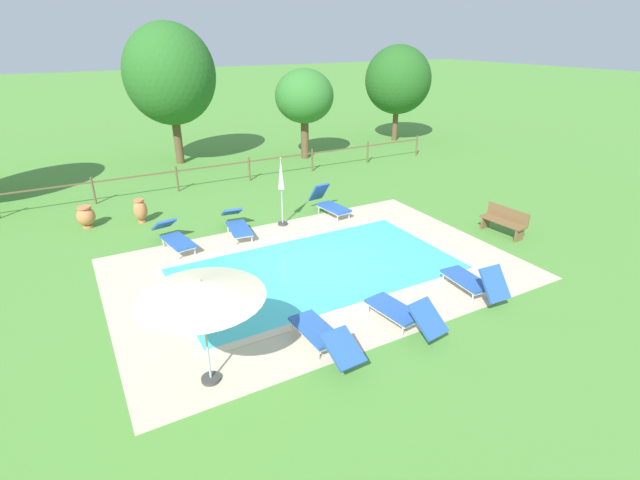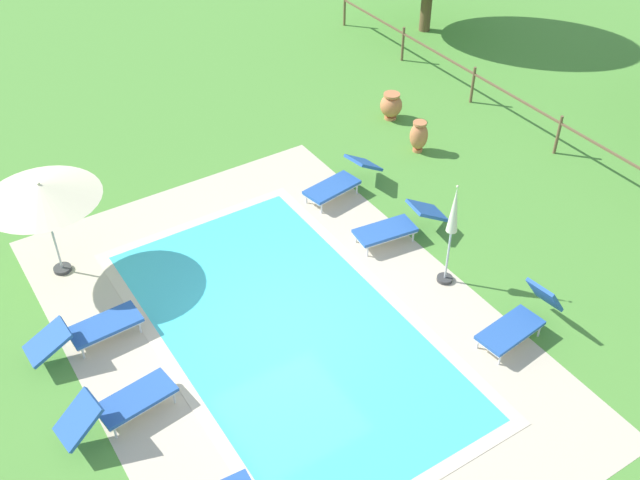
% 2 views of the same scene
% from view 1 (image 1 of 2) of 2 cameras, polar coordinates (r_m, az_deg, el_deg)
% --- Properties ---
extents(ground_plane, '(160.00, 160.00, 0.00)m').
position_cam_1_polar(ground_plane, '(12.94, -0.30, -3.53)').
color(ground_plane, '#518E38').
extents(pool_deck_paving, '(10.85, 7.36, 0.01)m').
position_cam_1_polar(pool_deck_paving, '(12.94, -0.30, -3.52)').
color(pool_deck_paving, beige).
rests_on(pool_deck_paving, ground).
extents(swimming_pool_water, '(7.60, 4.11, 0.01)m').
position_cam_1_polar(swimming_pool_water, '(12.94, -0.30, -3.51)').
color(swimming_pool_water, '#42CCD6').
rests_on(swimming_pool_water, ground).
extents(pool_coping_rim, '(8.08, 4.59, 0.01)m').
position_cam_1_polar(pool_coping_rim, '(12.93, -0.30, -3.50)').
color(pool_coping_rim, beige).
rests_on(pool_coping_rim, ground).
extents(sun_lounger_north_near_steps, '(0.85, 2.11, 0.75)m').
position_cam_1_polar(sun_lounger_north_near_steps, '(15.24, -10.11, 1.98)').
color(sun_lounger_north_near_steps, '#2856A8').
rests_on(sun_lounger_north_near_steps, ground).
extents(sun_lounger_north_mid, '(0.86, 2.05, 0.86)m').
position_cam_1_polar(sun_lounger_north_mid, '(10.52, 10.10, -8.66)').
color(sun_lounger_north_mid, '#2856A8').
rests_on(sun_lounger_north_mid, ground).
extents(sun_lounger_north_far, '(0.80, 1.88, 1.01)m').
position_cam_1_polar(sun_lounger_north_far, '(16.70, 1.14, 4.51)').
color(sun_lounger_north_far, '#2856A8').
rests_on(sun_lounger_north_far, ground).
extents(sun_lounger_north_end, '(0.69, 2.10, 0.70)m').
position_cam_1_polar(sun_lounger_north_end, '(9.70, 0.35, -11.52)').
color(sun_lounger_north_end, '#2856A8').
rests_on(sun_lounger_north_end, ground).
extents(sun_lounger_south_near_corner, '(0.93, 2.10, 0.79)m').
position_cam_1_polar(sun_lounger_south_near_corner, '(14.71, -17.43, 0.40)').
color(sun_lounger_south_near_corner, '#2856A8').
rests_on(sun_lounger_south_near_corner, ground).
extents(sun_lounger_south_mid, '(0.72, 1.88, 1.00)m').
position_cam_1_polar(sun_lounger_south_mid, '(12.13, 18.31, -4.77)').
color(sun_lounger_south_mid, '#2856A8').
rests_on(sun_lounger_south_mid, ground).
extents(patio_umbrella_open_foreground, '(2.25, 2.25, 2.18)m').
position_cam_1_polar(patio_umbrella_open_foreground, '(8.28, -14.42, -5.93)').
color(patio_umbrella_open_foreground, '#383838').
rests_on(patio_umbrella_open_foreground, ground).
extents(patio_umbrella_closed_row_west, '(0.32, 0.32, 2.33)m').
position_cam_1_polar(patio_umbrella_closed_row_west, '(15.41, -4.75, 7.02)').
color(patio_umbrella_closed_row_west, '#383838').
rests_on(patio_umbrella_closed_row_west, ground).
extents(wooden_bench_lawn_side, '(0.57, 1.53, 0.87)m').
position_cam_1_polar(wooden_bench_lawn_side, '(16.10, 21.61, 2.24)').
color(wooden_bench_lawn_side, brown).
rests_on(wooden_bench_lawn_side, ground).
extents(terracotta_urn_near_fence, '(0.45, 0.45, 0.83)m').
position_cam_1_polar(terracotta_urn_near_fence, '(17.06, -21.11, 3.43)').
color(terracotta_urn_near_fence, '#C67547').
rests_on(terracotta_urn_near_fence, ground).
extents(terracotta_urn_by_tree, '(0.59, 0.59, 0.74)m').
position_cam_1_polar(terracotta_urn_by_tree, '(17.35, -26.70, 2.61)').
color(terracotta_urn_by_tree, '#C67547').
rests_on(terracotta_urn_by_tree, ground).
extents(perimeter_fence, '(21.97, 0.08, 1.05)m').
position_cam_1_polar(perimeter_fence, '(20.31, -12.82, 8.35)').
color(perimeter_fence, brown).
rests_on(perimeter_fence, ground).
extents(tree_far_west, '(2.90, 2.90, 4.40)m').
position_cam_1_polar(tree_far_west, '(24.10, -1.93, 17.11)').
color(tree_far_west, brown).
rests_on(tree_far_west, ground).
extents(tree_west_mid, '(3.77, 3.77, 5.38)m').
position_cam_1_polar(tree_west_mid, '(28.65, 9.51, 18.73)').
color(tree_west_mid, brown).
rests_on(tree_west_mid, ground).
extents(tree_centre, '(4.20, 4.20, 6.48)m').
position_cam_1_polar(tree_centre, '(23.97, -17.88, 18.67)').
color(tree_centre, brown).
rests_on(tree_centre, ground).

